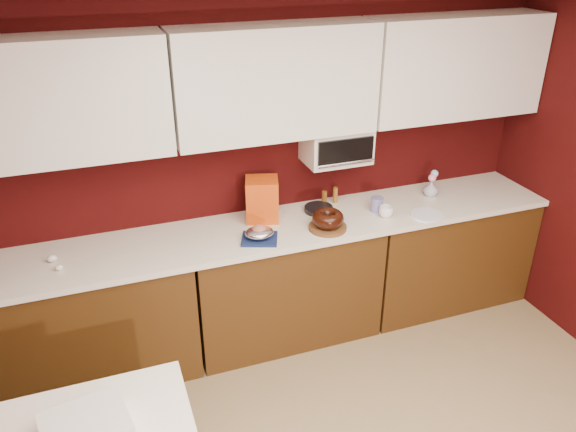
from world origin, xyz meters
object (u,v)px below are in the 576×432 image
(coffee_mug, at_px, (386,211))
(flower_vase, at_px, (431,188))
(bundt_cake, at_px, (328,218))
(blue_jar, at_px, (377,204))
(toaster_oven, at_px, (336,144))
(pandoro_box, at_px, (262,199))
(newspaper_stack, at_px, (86,431))
(foil_ham_nest, at_px, (259,233))

(coffee_mug, distance_m, flower_vase, 0.53)
(bundt_cake, height_order, blue_jar, bundt_cake)
(toaster_oven, bearing_deg, flower_vase, -6.49)
(bundt_cake, bearing_deg, toaster_oven, 59.58)
(toaster_oven, distance_m, pandoro_box, 0.64)
(flower_vase, xyz_separation_m, newspaper_stack, (-2.56, -1.39, -0.16))
(bundt_cake, bearing_deg, blue_jar, 16.78)
(coffee_mug, height_order, blue_jar, blue_jar)
(newspaper_stack, bearing_deg, flower_vase, 28.51)
(foil_ham_nest, xyz_separation_m, pandoro_box, (0.11, 0.29, 0.10))
(coffee_mug, distance_m, newspaper_stack, 2.39)
(newspaper_stack, bearing_deg, toaster_oven, 39.45)
(blue_jar, bearing_deg, toaster_oven, 144.39)
(newspaper_stack, bearing_deg, blue_jar, 32.27)
(foil_ham_nest, height_order, coffee_mug, coffee_mug)
(pandoro_box, height_order, coffee_mug, pandoro_box)
(toaster_oven, relative_size, flower_vase, 3.40)
(blue_jar, xyz_separation_m, flower_vase, (0.51, 0.10, 0.01))
(foil_ham_nest, distance_m, blue_jar, 0.93)
(toaster_oven, relative_size, coffee_mug, 4.64)
(foil_ham_nest, bearing_deg, blue_jar, 7.62)
(coffee_mug, height_order, flower_vase, flower_vase)
(toaster_oven, height_order, newspaper_stack, toaster_oven)
(bundt_cake, distance_m, foil_ham_nest, 0.48)
(toaster_oven, distance_m, bundt_cake, 0.54)
(toaster_oven, distance_m, blue_jar, 0.53)
(toaster_oven, relative_size, newspaper_stack, 1.30)
(toaster_oven, height_order, foil_ham_nest, toaster_oven)
(coffee_mug, bearing_deg, bundt_cake, -176.40)
(pandoro_box, xyz_separation_m, newspaper_stack, (-1.24, -1.46, -0.24))
(bundt_cake, xyz_separation_m, foil_ham_nest, (-0.48, 0.01, -0.03))
(blue_jar, bearing_deg, newspaper_stack, -147.73)
(bundt_cake, xyz_separation_m, coffee_mug, (0.46, 0.03, -0.03))
(toaster_oven, bearing_deg, foil_ham_nest, -155.26)
(pandoro_box, bearing_deg, foil_ham_nest, -94.57)
(bundt_cake, relative_size, blue_jar, 2.04)
(toaster_oven, relative_size, foil_ham_nest, 2.39)
(bundt_cake, height_order, pandoro_box, pandoro_box)
(pandoro_box, height_order, flower_vase, pandoro_box)
(toaster_oven, distance_m, coffee_mug, 0.58)
(foil_ham_nest, height_order, blue_jar, blue_jar)
(newspaper_stack, bearing_deg, pandoro_box, 49.54)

